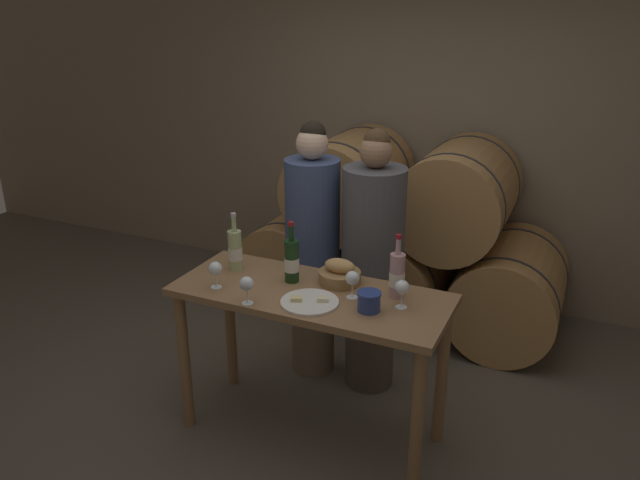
{
  "coord_description": "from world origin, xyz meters",
  "views": [
    {
      "loc": [
        1.29,
        -2.68,
        2.33
      ],
      "look_at": [
        0.0,
        0.12,
        1.14
      ],
      "focal_mm": 35.0,
      "sensor_mm": 36.0,
      "label": 1
    }
  ],
  "objects_px": {
    "wine_bottle_red": "(292,261)",
    "blue_crock": "(369,300)",
    "wine_glass_right": "(402,288)",
    "wine_glass_left": "(247,284)",
    "person_right": "(372,264)",
    "wine_glass_center": "(352,279)",
    "wine_bottle_rose": "(397,275)",
    "wine_glass_far_left": "(215,269)",
    "wine_bottle_white": "(235,250)",
    "tasting_table": "(311,316)",
    "person_left": "(313,251)",
    "cheese_plate": "(310,302)",
    "bread_basket": "(340,274)"
  },
  "relations": [
    {
      "from": "wine_bottle_red",
      "to": "blue_crock",
      "type": "relative_size",
      "value": 2.82
    },
    {
      "from": "wine_glass_right",
      "to": "wine_glass_left",
      "type": "bearing_deg",
      "value": -158.59
    },
    {
      "from": "person_right",
      "to": "wine_glass_center",
      "type": "xyz_separation_m",
      "value": [
        0.1,
        -0.59,
        0.17
      ]
    },
    {
      "from": "wine_bottle_rose",
      "to": "wine_glass_far_left",
      "type": "bearing_deg",
      "value": -161.8
    },
    {
      "from": "wine_glass_far_left",
      "to": "wine_bottle_red",
      "type": "bearing_deg",
      "value": 36.24
    },
    {
      "from": "wine_bottle_white",
      "to": "tasting_table",
      "type": "bearing_deg",
      "value": -9.69
    },
    {
      "from": "blue_crock",
      "to": "person_left",
      "type": "bearing_deg",
      "value": 132.5
    },
    {
      "from": "wine_bottle_red",
      "to": "cheese_plate",
      "type": "distance_m",
      "value": 0.31
    },
    {
      "from": "wine_bottle_white",
      "to": "wine_glass_center",
      "type": "xyz_separation_m",
      "value": [
        0.74,
        -0.06,
        -0.01
      ]
    },
    {
      "from": "wine_glass_left",
      "to": "wine_glass_right",
      "type": "xyz_separation_m",
      "value": [
        0.72,
        0.28,
        0.0
      ]
    },
    {
      "from": "tasting_table",
      "to": "person_right",
      "type": "distance_m",
      "value": 0.64
    },
    {
      "from": "person_left",
      "to": "wine_bottle_red",
      "type": "height_order",
      "value": "person_left"
    },
    {
      "from": "wine_bottle_rose",
      "to": "wine_glass_right",
      "type": "xyz_separation_m",
      "value": [
        0.06,
        -0.11,
        -0.01
      ]
    },
    {
      "from": "wine_bottle_red",
      "to": "blue_crock",
      "type": "xyz_separation_m",
      "value": [
        0.5,
        -0.15,
        -0.07
      ]
    },
    {
      "from": "person_left",
      "to": "blue_crock",
      "type": "distance_m",
      "value": 0.95
    },
    {
      "from": "cheese_plate",
      "to": "wine_glass_left",
      "type": "relative_size",
      "value": 2.01
    },
    {
      "from": "person_left",
      "to": "wine_bottle_white",
      "type": "xyz_separation_m",
      "value": [
        -0.23,
        -0.53,
        0.16
      ]
    },
    {
      "from": "wine_bottle_white",
      "to": "cheese_plate",
      "type": "relative_size",
      "value": 1.13
    },
    {
      "from": "tasting_table",
      "to": "person_right",
      "type": "xyz_separation_m",
      "value": [
        0.12,
        0.62,
        0.09
      ]
    },
    {
      "from": "wine_glass_center",
      "to": "tasting_table",
      "type": "bearing_deg",
      "value": -173.74
    },
    {
      "from": "wine_bottle_white",
      "to": "wine_glass_right",
      "type": "xyz_separation_m",
      "value": [
        1.01,
        -0.06,
        -0.01
      ]
    },
    {
      "from": "tasting_table",
      "to": "wine_bottle_white",
      "type": "xyz_separation_m",
      "value": [
        -0.51,
        0.09,
        0.26
      ]
    },
    {
      "from": "wine_glass_left",
      "to": "cheese_plate",
      "type": "bearing_deg",
      "value": 25.04
    },
    {
      "from": "tasting_table",
      "to": "wine_glass_far_left",
      "type": "bearing_deg",
      "value": -161.02
    },
    {
      "from": "wine_bottle_rose",
      "to": "wine_glass_far_left",
      "type": "relative_size",
      "value": 2.31
    },
    {
      "from": "wine_bottle_white",
      "to": "wine_glass_center",
      "type": "distance_m",
      "value": 0.74
    },
    {
      "from": "wine_bottle_white",
      "to": "cheese_plate",
      "type": "bearing_deg",
      "value": -20.65
    },
    {
      "from": "tasting_table",
      "to": "wine_glass_left",
      "type": "bearing_deg",
      "value": -131.47
    },
    {
      "from": "wine_bottle_red",
      "to": "wine_bottle_white",
      "type": "distance_m",
      "value": 0.36
    },
    {
      "from": "bread_basket",
      "to": "wine_glass_left",
      "type": "distance_m",
      "value": 0.54
    },
    {
      "from": "cheese_plate",
      "to": "wine_glass_left",
      "type": "distance_m",
      "value": 0.33
    },
    {
      "from": "wine_bottle_rose",
      "to": "cheese_plate",
      "type": "relative_size",
      "value": 1.15
    },
    {
      "from": "wine_bottle_white",
      "to": "blue_crock",
      "type": "relative_size",
      "value": 2.77
    },
    {
      "from": "person_right",
      "to": "wine_bottle_white",
      "type": "height_order",
      "value": "person_right"
    },
    {
      "from": "wine_bottle_white",
      "to": "wine_glass_right",
      "type": "distance_m",
      "value": 1.01
    },
    {
      "from": "person_left",
      "to": "wine_glass_left",
      "type": "xyz_separation_m",
      "value": [
        0.05,
        -0.88,
        0.15
      ]
    },
    {
      "from": "person_left",
      "to": "wine_glass_far_left",
      "type": "distance_m",
      "value": 0.82
    },
    {
      "from": "person_right",
      "to": "wine_glass_far_left",
      "type": "height_order",
      "value": "person_right"
    },
    {
      "from": "wine_bottle_red",
      "to": "person_left",
      "type": "bearing_deg",
      "value": 103.62
    },
    {
      "from": "bread_basket",
      "to": "wine_glass_left",
      "type": "height_order",
      "value": "wine_glass_left"
    },
    {
      "from": "wine_glass_center",
      "to": "wine_bottle_red",
      "type": "bearing_deg",
      "value": 171.99
    },
    {
      "from": "wine_bottle_red",
      "to": "wine_bottle_white",
      "type": "height_order",
      "value": "wine_bottle_red"
    },
    {
      "from": "wine_glass_left",
      "to": "wine_bottle_white",
      "type": "bearing_deg",
      "value": 129.19
    },
    {
      "from": "cheese_plate",
      "to": "wine_glass_far_left",
      "type": "xyz_separation_m",
      "value": [
        -0.54,
        -0.04,
        0.1
      ]
    },
    {
      "from": "tasting_table",
      "to": "person_right",
      "type": "height_order",
      "value": "person_right"
    },
    {
      "from": "person_left",
      "to": "wine_glass_center",
      "type": "xyz_separation_m",
      "value": [
        0.51,
        -0.59,
        0.15
      ]
    },
    {
      "from": "person_right",
      "to": "wine_glass_left",
      "type": "xyz_separation_m",
      "value": [
        -0.35,
        -0.88,
        0.17
      ]
    },
    {
      "from": "tasting_table",
      "to": "blue_crock",
      "type": "bearing_deg",
      "value": -11.9
    },
    {
      "from": "tasting_table",
      "to": "wine_bottle_white",
      "type": "distance_m",
      "value": 0.58
    },
    {
      "from": "tasting_table",
      "to": "wine_bottle_red",
      "type": "bearing_deg",
      "value": 152.48
    }
  ]
}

